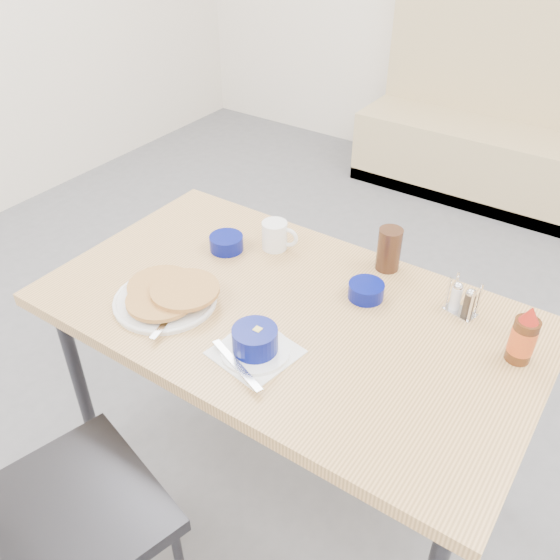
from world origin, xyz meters
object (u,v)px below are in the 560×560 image
Objects in this scene: booth_bench at (518,145)px; coffee_mug at (276,235)px; condiment_caddy at (462,301)px; pancake_plate at (167,296)px; creamer_bowl at (226,243)px; grits_setting at (255,343)px; butter_bowl at (366,291)px; syrup_bottle at (523,337)px; diner_chair at (21,516)px; dining_table at (287,325)px; amber_tumbler at (389,249)px.

coffee_mug is (-0.21, -2.29, 0.46)m from booth_bench.
pancake_plate is at bearing -135.70° from condiment_caddy.
grits_setting is at bearing -43.12° from creamer_bowl.
butter_bowl is (0.16, -2.36, 0.43)m from booth_bench.
syrup_bottle is (0.90, 0.33, 0.05)m from pancake_plate.
booth_bench is at bearing 82.09° from creamer_bowl.
pancake_plate reaches higher than butter_bowl.
coffee_mug reaches higher than grits_setting.
diner_chair is 0.66m from pancake_plate.
dining_table is at bearing -49.35° from coffee_mug.
dining_table is 0.50m from condiment_caddy.
amber_tumbler reaches higher than butter_bowl.
pancake_plate is 0.42m from coffee_mug.
diner_chair reaches higher than pancake_plate.
diner_chair is at bearing -90.41° from coffee_mug.
grits_setting reaches higher than creamer_bowl.
grits_setting reaches higher than dining_table.
syrup_bottle is (0.60, -2.37, 0.48)m from booth_bench.
booth_bench reaches higher than pancake_plate.
condiment_caddy reaches higher than coffee_mug.
coffee_mug is 0.71× the size of syrup_bottle.
booth_bench is 15.87× the size of coffee_mug.
butter_bowl reaches higher than dining_table.
diner_chair is 0.96m from creamer_bowl.
booth_bench reaches higher than butter_bowl.
grits_setting is at bearing -80.35° from dining_table.
creamer_bowl is (-0.37, 0.34, -0.01)m from grits_setting.
booth_bench is 2.25m from amber_tumbler.
coffee_mug is at bearing 130.65° from dining_table.
butter_bowl is at bearing 178.60° from syrup_bottle.
amber_tumbler reaches higher than dining_table.
dining_table is 13.49× the size of butter_bowl.
creamer_bowl is at bearing 95.86° from pancake_plate.
butter_bowl is at bearing 71.51° from grits_setting.
diner_chair is at bearing -105.19° from dining_table.
creamer_bowl is at bearing -142.45° from coffee_mug.
coffee_mug reaches higher than creamer_bowl.
diner_chair is at bearing -107.60° from condiment_caddy.
booth_bench is 1.92× the size of diner_chair.
condiment_caddy is at bearing 1.86° from coffee_mug.
amber_tumbler reaches higher than creamer_bowl.
coffee_mug reaches higher than dining_table.
dining_table is at bearing -112.94° from amber_tumbler.
butter_bowl is (0.16, 0.17, 0.08)m from dining_table.
condiment_caddy is (0.27, -0.08, -0.03)m from amber_tumbler.
dining_table is 0.33m from coffee_mug.
booth_bench is 18.30× the size of butter_bowl.
booth_bench is 2.35m from coffee_mug.
diner_chair reaches higher than grits_setting.
grits_setting is at bearing -61.43° from coffee_mug.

